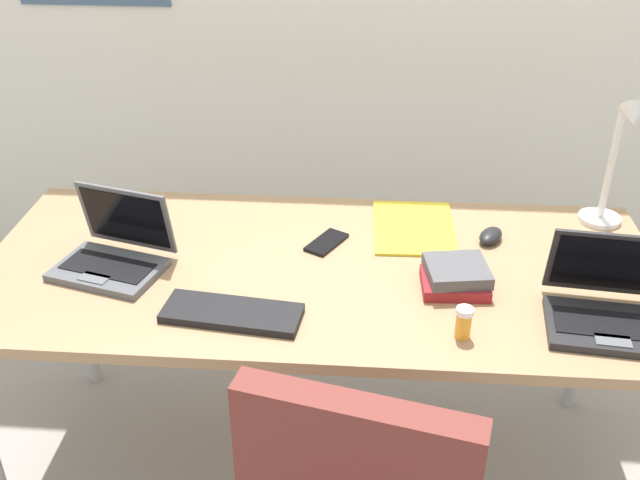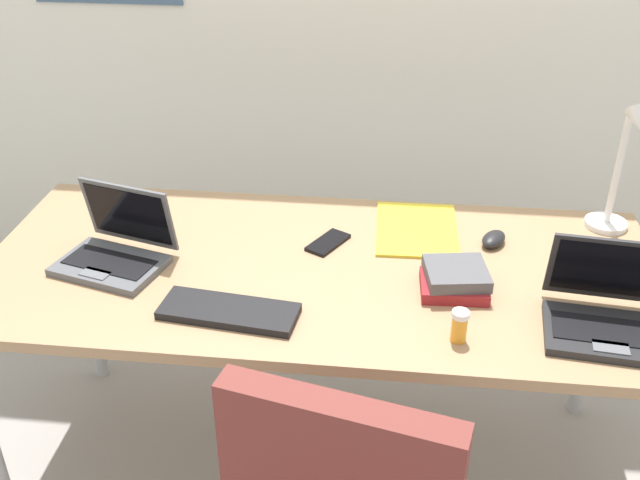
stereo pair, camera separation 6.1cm
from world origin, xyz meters
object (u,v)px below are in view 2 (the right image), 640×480
object	(u,v)px
laptop_back_right	(116,249)
book_stack	(455,280)
computer_mouse	(494,239)
laptop_far_corner	(608,314)
cell_phone	(328,242)
pill_bottle	(459,326)
paper_folder_mid_desk	(417,229)
external_keyboard	(229,311)
desk_lamp	(622,169)

from	to	relation	value
laptop_back_right	book_stack	xyz separation A→B (m)	(0.89, -0.03, -0.01)
laptop_back_right	computer_mouse	bearing A→B (deg)	11.87
laptop_far_corner	cell_phone	bearing A→B (deg)	155.36
laptop_back_right	laptop_far_corner	size ratio (longest dim) A/B	1.05
cell_phone	computer_mouse	bearing A→B (deg)	35.32
pill_bottle	cell_phone	bearing A→B (deg)	130.68
laptop_far_corner	paper_folder_mid_desk	bearing A→B (deg)	136.21
laptop_back_right	book_stack	distance (m)	0.89
laptop_back_right	external_keyboard	bearing A→B (deg)	-29.56
laptop_back_right	external_keyboard	distance (m)	0.40
desk_lamp	book_stack	xyz separation A→B (m)	(-0.45, -0.35, -0.17)
laptop_far_corner	computer_mouse	world-z (taller)	laptop_far_corner
laptop_back_right	computer_mouse	xyz separation A→B (m)	(1.00, 0.21, -0.03)
book_stack	laptop_far_corner	bearing A→B (deg)	-19.60
desk_lamp	external_keyboard	world-z (taller)	desk_lamp
laptop_far_corner	computer_mouse	distance (m)	0.43
external_keyboard	book_stack	xyz separation A→B (m)	(0.54, 0.17, 0.02)
desk_lamp	laptop_back_right	size ratio (longest dim) A/B	1.26
desk_lamp	pill_bottle	world-z (taller)	desk_lamp
laptop_far_corner	paper_folder_mid_desk	distance (m)	0.60
laptop_far_corner	book_stack	size ratio (longest dim) A/B	1.73
laptop_far_corner	external_keyboard	xyz separation A→B (m)	(-0.88, -0.05, -0.03)
laptop_back_right	cell_phone	world-z (taller)	laptop_back_right
laptop_far_corner	desk_lamp	bearing A→B (deg)	76.75
cell_phone	pill_bottle	size ratio (longest dim) A/B	1.72
cell_phone	paper_folder_mid_desk	world-z (taller)	cell_phone
laptop_back_right	computer_mouse	world-z (taller)	laptop_back_right
desk_lamp	laptop_far_corner	xyz separation A→B (m)	(-0.11, -0.47, -0.15)
desk_lamp	laptop_back_right	distance (m)	1.38
desk_lamp	pill_bottle	size ratio (longest dim) A/B	5.07
laptop_far_corner	paper_folder_mid_desk	xyz separation A→B (m)	(-0.43, 0.42, -0.04)
desk_lamp	external_keyboard	size ratio (longest dim) A/B	1.21
external_keyboard	paper_folder_mid_desk	world-z (taller)	external_keyboard
laptop_far_corner	pill_bottle	xyz separation A→B (m)	(-0.34, -0.08, -0.00)
desk_lamp	computer_mouse	xyz separation A→B (m)	(-0.33, -0.11, -0.18)
laptop_back_right	external_keyboard	xyz separation A→B (m)	(0.35, -0.20, -0.03)
external_keyboard	laptop_far_corner	bearing A→B (deg)	9.71
external_keyboard	paper_folder_mid_desk	size ratio (longest dim) A/B	1.06
laptop_back_right	pill_bottle	world-z (taller)	laptop_back_right
cell_phone	laptop_far_corner	bearing A→B (deg)	4.37
laptop_far_corner	laptop_back_right	bearing A→B (deg)	172.98
pill_bottle	laptop_far_corner	bearing A→B (deg)	13.47
desk_lamp	cell_phone	distance (m)	0.83
computer_mouse	book_stack	size ratio (longest dim) A/B	0.55
laptop_back_right	paper_folder_mid_desk	xyz separation A→B (m)	(0.79, 0.26, -0.04)
external_keyboard	paper_folder_mid_desk	bearing A→B (deg)	52.68
external_keyboard	computer_mouse	distance (m)	0.77
computer_mouse	cell_phone	world-z (taller)	computer_mouse
external_keyboard	pill_bottle	bearing A→B (deg)	2.90
computer_mouse	pill_bottle	distance (m)	0.46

